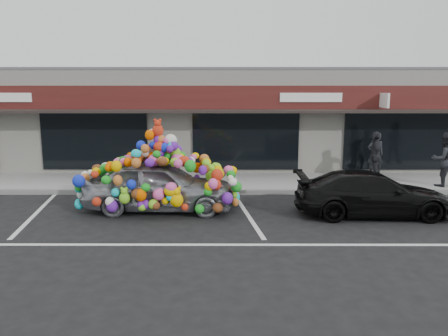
{
  "coord_description": "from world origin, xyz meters",
  "views": [
    {
      "loc": [
        2.18,
        -11.74,
        3.53
      ],
      "look_at": [
        2.15,
        1.4,
        1.1
      ],
      "focal_mm": 35.0,
      "sensor_mm": 36.0,
      "label": 1
    }
  ],
  "objects_px": {
    "black_sedan": "(372,194)",
    "pedestrian_b": "(444,160)",
    "toy_car": "(159,180)",
    "pedestrian_c": "(375,156)",
    "pedestrian_a": "(375,154)"
  },
  "relations": [
    {
      "from": "pedestrian_c",
      "to": "toy_car",
      "type": "bearing_deg",
      "value": -54.8
    },
    {
      "from": "pedestrian_b",
      "to": "toy_car",
      "type": "bearing_deg",
      "value": 9.97
    },
    {
      "from": "toy_car",
      "to": "pedestrian_c",
      "type": "xyz_separation_m",
      "value": [
        7.4,
        3.5,
        0.15
      ]
    },
    {
      "from": "toy_car",
      "to": "pedestrian_a",
      "type": "xyz_separation_m",
      "value": [
        7.68,
        4.26,
        0.1
      ]
    },
    {
      "from": "black_sedan",
      "to": "pedestrian_b",
      "type": "bearing_deg",
      "value": -47.93
    },
    {
      "from": "toy_car",
      "to": "black_sedan",
      "type": "bearing_deg",
      "value": -93.69
    },
    {
      "from": "pedestrian_a",
      "to": "pedestrian_b",
      "type": "distance_m",
      "value": 2.49
    },
    {
      "from": "toy_car",
      "to": "black_sedan",
      "type": "xyz_separation_m",
      "value": [
        5.99,
        -0.5,
        -0.29
      ]
    },
    {
      "from": "black_sedan",
      "to": "pedestrian_a",
      "type": "xyz_separation_m",
      "value": [
        1.69,
        4.75,
        0.39
      ]
    },
    {
      "from": "pedestrian_b",
      "to": "black_sedan",
      "type": "bearing_deg",
      "value": 36.07
    },
    {
      "from": "toy_car",
      "to": "pedestrian_a",
      "type": "height_order",
      "value": "toy_car"
    },
    {
      "from": "pedestrian_a",
      "to": "pedestrian_c",
      "type": "xyz_separation_m",
      "value": [
        -0.28,
        -0.76,
        0.05
      ]
    },
    {
      "from": "toy_car",
      "to": "pedestrian_b",
      "type": "relative_size",
      "value": 2.47
    },
    {
      "from": "toy_car",
      "to": "pedestrian_c",
      "type": "bearing_deg",
      "value": -63.65
    },
    {
      "from": "toy_car",
      "to": "black_sedan",
      "type": "height_order",
      "value": "toy_car"
    }
  ]
}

